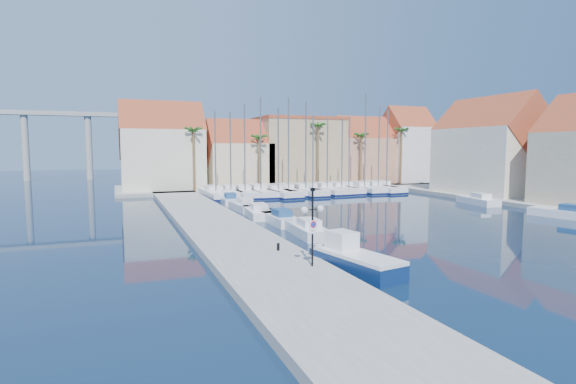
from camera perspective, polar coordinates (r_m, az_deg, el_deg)
name	(u,v)px	position (r m, az deg, el deg)	size (l,w,h in m)	color
ground	(393,252)	(30.38, 13.18, -7.44)	(260.00, 260.00, 0.00)	black
quay_west	(214,224)	(39.25, -9.38, -4.04)	(6.00, 77.00, 0.50)	gray
shore_north	(282,186)	(77.48, -0.76, 0.78)	(54.00, 16.00, 0.50)	gray
shore_east	(545,202)	(63.04, 29.83, -1.08)	(12.00, 60.00, 0.50)	gray
lamp_post	(313,215)	(23.73, 3.14, -2.92)	(1.41, 0.61, 4.21)	black
bollard	(278,247)	(27.80, -1.25, -6.97)	(0.18, 0.18, 0.45)	black
fishing_boat	(353,259)	(25.21, 8.30, -8.43)	(3.08, 6.23, 2.09)	#0D2451
motorboat_west_0	(307,229)	(35.00, 2.41, -4.72)	(2.36, 6.14, 1.40)	white
motorboat_west_1	(280,218)	(40.24, -1.04, -3.36)	(1.87, 5.72, 1.40)	white
motorboat_west_2	(258,212)	(44.40, -3.88, -2.52)	(2.70, 6.58, 1.40)	white
motorboat_west_3	(244,206)	(48.92, -5.66, -1.78)	(2.03, 5.66, 1.40)	white
motorboat_west_4	(230,200)	(54.80, -7.40, -1.01)	(2.27, 5.53, 1.40)	white
motorboat_west_5	(227,196)	(59.23, -7.76, -0.52)	(2.08, 5.62, 1.40)	white
motorboat_east_0	(568,213)	(51.22, 32.05, -2.28)	(3.45, 7.07, 1.40)	white
motorboat_east_1	(478,200)	(58.79, 23.01, -0.96)	(2.85, 6.33, 1.40)	white
sailboat_0	(215,193)	(62.30, -9.27, -0.19)	(3.04, 10.63, 11.69)	white
sailboat_1	(230,192)	(63.05, -7.35, -0.06)	(2.29, 8.22, 11.69)	white
sailboat_2	(244,193)	(62.83, -5.58, -0.07)	(3.15, 10.10, 12.68)	white
sailboat_3	(260,192)	(63.84, -3.62, 0.03)	(3.04, 10.97, 13.75)	white
sailboat_4	(276,192)	(63.59, -1.48, 0.00)	(3.88, 11.73, 12.24)	white
sailboat_5	(287,191)	(65.09, -0.09, 0.17)	(3.05, 9.96, 13.94)	white
sailboat_6	(304,191)	(65.28, 2.02, 0.16)	(3.27, 11.05, 13.31)	white
sailboat_7	(312,190)	(66.63, 3.00, 0.28)	(2.44, 8.35, 11.51)	white
sailboat_8	(325,190)	(67.27, 4.74, 0.29)	(3.27, 10.57, 11.12)	white
sailboat_9	(340,189)	(68.62, 6.57, 0.37)	(3.14, 10.69, 11.23)	white
sailboat_10	(347,188)	(69.77, 7.52, 0.48)	(2.64, 8.24, 11.39)	white
sailboat_11	(363,188)	(70.07, 9.45, 0.49)	(2.85, 10.14, 14.95)	white
sailboat_12	(376,188)	(71.54, 11.05, 0.52)	(3.72, 12.06, 13.14)	white
sailboat_13	(385,187)	(72.69, 12.18, 0.62)	(2.61, 8.78, 12.69)	white
building_0	(162,150)	(71.74, -15.71, 5.20)	(12.30, 9.00, 13.50)	beige
building_1	(238,157)	(73.86, -6.35, 4.43)	(10.30, 8.00, 11.00)	beige
building_2	(298,151)	(78.30, 1.30, 5.23)	(14.20, 10.20, 11.50)	tan
building_3	(361,153)	(82.73, 9.30, 4.90)	(10.30, 8.00, 12.00)	#B2745A
building_4	(406,147)	(86.80, 14.81, 5.55)	(8.30, 8.00, 14.00)	white
building_6	(490,150)	(68.71, 24.25, 4.90)	(9.00, 14.30, 13.50)	beige
palm_0	(193,132)	(67.32, -11.94, 7.45)	(2.60, 2.60, 10.15)	brown
palm_1	(259,139)	(69.60, -3.71, 6.71)	(2.60, 2.60, 9.15)	brown
palm_2	(318,128)	(73.27, 3.84, 8.13)	(2.60, 2.60, 11.15)	brown
palm_3	(361,137)	(76.92, 9.29, 6.90)	(2.60, 2.60, 9.65)	brown
palm_4	(401,132)	(81.27, 14.21, 7.39)	(2.60, 2.60, 10.65)	brown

